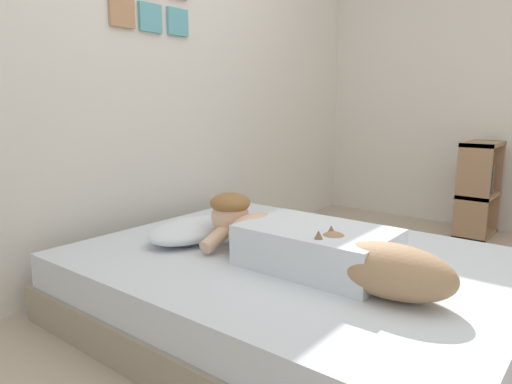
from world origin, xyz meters
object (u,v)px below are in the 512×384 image
at_px(bed, 293,289).
at_px(bookshelf, 479,188).
at_px(coffee_cup, 257,223).
at_px(person_lying, 290,238).
at_px(pillow, 192,230).
at_px(cell_phone, 389,261).
at_px(dog, 383,267).

distance_m(bed, bookshelf, 2.17).
bearing_deg(coffee_cup, person_lying, -126.00).
xyz_separation_m(bed, pillow, (-0.14, 0.54, 0.23)).
height_order(coffee_cup, cell_phone, coffee_cup).
distance_m(pillow, cell_phone, 0.99).
xyz_separation_m(person_lying, dog, (-0.09, -0.48, -0.00)).
bearing_deg(person_lying, bed, 23.63).
relative_size(dog, bookshelf, 0.77).
xyz_separation_m(person_lying, coffee_cup, (0.33, 0.45, -0.07)).
distance_m(person_lying, dog, 0.49).
distance_m(coffee_cup, cell_phone, 0.81).
height_order(dog, cell_phone, dog).
relative_size(dog, cell_phone, 4.11).
distance_m(pillow, dog, 1.06).
height_order(bed, dog, dog).
xyz_separation_m(pillow, bookshelf, (2.27, -0.86, -0.00)).
bearing_deg(person_lying, bookshelf, -7.14).
height_order(coffee_cup, bookshelf, bookshelf).
height_order(pillow, cell_phone, pillow).
height_order(person_lying, bookshelf, bookshelf).
bearing_deg(dog, coffee_cup, 65.67).
relative_size(bed, coffee_cup, 16.32).
xyz_separation_m(bed, person_lying, (-0.08, -0.04, 0.28)).
height_order(bed, coffee_cup, coffee_cup).
distance_m(coffee_cup, bookshelf, 2.03).
bearing_deg(bookshelf, bed, 171.66).
bearing_deg(bookshelf, person_lying, 172.86).
relative_size(person_lying, coffee_cup, 7.36).
distance_m(person_lying, coffee_cup, 0.56).
xyz_separation_m(pillow, person_lying, (0.06, -0.58, 0.05)).
bearing_deg(person_lying, cell_phone, -53.87).
distance_m(bed, dog, 0.61).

